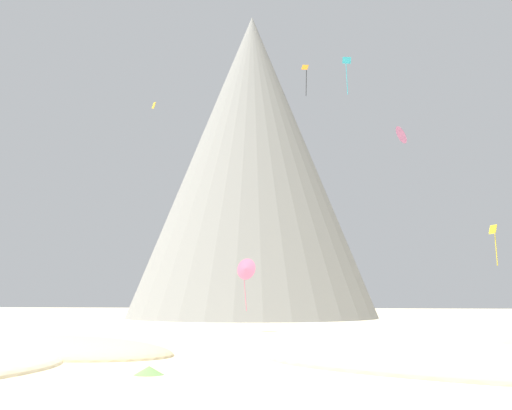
{
  "coord_description": "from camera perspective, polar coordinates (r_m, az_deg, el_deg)",
  "views": [
    {
      "loc": [
        9.16,
        -35.49,
        4.19
      ],
      "look_at": [
        -2.88,
        40.85,
        14.79
      ],
      "focal_mm": 46.72,
      "sensor_mm": 36.0,
      "label": 1
    }
  ],
  "objects": [
    {
      "name": "dune_foreground_right",
      "position": [
        62.87,
        15.15,
        -11.37
      ],
      "size": [
        20.31,
        19.55,
        2.82
      ],
      "primitive_type": "ellipsoid",
      "rotation": [
        0.0,
        0.0,
        1.8
      ],
      "color": "#CCBA8E",
      "rests_on": "ground_plane"
    },
    {
      "name": "kite_orange_high",
      "position": [
        91.96,
        4.26,
        11.18
      ],
      "size": [
        1.02,
        0.48,
        4.51
      ],
      "rotation": [
        0.0,
        0.0,
        2.02
      ],
      "color": "orange"
    },
    {
      "name": "kite_rainbow_low",
      "position": [
        79.96,
        -0.89,
        -5.52
      ],
      "size": [
        2.63,
        1.6,
        6.29
      ],
      "rotation": [
        0.0,
        0.0,
        5.89
      ],
      "color": "#E5668C"
    },
    {
      "name": "dune_foreground_left",
      "position": [
        52.41,
        -16.43,
        -12.09
      ],
      "size": [
        22.07,
        18.04,
        2.49
      ],
      "primitive_type": "ellipsoid",
      "rotation": [
        0.0,
        0.0,
        2.77
      ],
      "color": "#C6B284",
      "rests_on": "ground_plane"
    },
    {
      "name": "bush_ridge_crest",
      "position": [
        37.22,
        -9.15,
        -13.81
      ],
      "size": [
        2.18,
        2.18,
        0.48
      ],
      "primitive_type": "cone",
      "rotation": [
        0.0,
        0.0,
        5.89
      ],
      "color": "#668C4C",
      "rests_on": "ground_plane"
    },
    {
      "name": "ground_plane",
      "position": [
        36.89,
        -5.65,
        -14.3
      ],
      "size": [
        400.0,
        400.0,
        0.0
      ],
      "primitive_type": "plane",
      "color": "beige"
    },
    {
      "name": "dune_back_low",
      "position": [
        40.09,
        16.84,
        -13.49
      ],
      "size": [
        27.4,
        22.02,
        3.3
      ],
      "primitive_type": "ellipsoid",
      "rotation": [
        0.0,
        0.0,
        2.59
      ],
      "color": "#CCBA8E",
      "rests_on": "ground_plane"
    },
    {
      "name": "kite_pink_mid",
      "position": [
        82.24,
        12.26,
        5.86
      ],
      "size": [
        1.98,
        2.39,
        2.27
      ],
      "rotation": [
        0.0,
        0.0,
        4.13
      ],
      "color": "pink"
    },
    {
      "name": "rock_massif",
      "position": [
        133.14,
        -0.43,
        1.77
      ],
      "size": [
        68.43,
        68.43,
        61.66
      ],
      "color": "gray",
      "rests_on": "ground_plane"
    },
    {
      "name": "bush_near_right",
      "position": [
        45.12,
        12.98,
        -12.31
      ],
      "size": [
        2.54,
        2.54,
        1.0
      ],
      "primitive_type": "cone",
      "rotation": [
        0.0,
        0.0,
        1.48
      ],
      "color": "#477238",
      "rests_on": "ground_plane"
    },
    {
      "name": "kite_yellow_low",
      "position": [
        65.69,
        19.69,
        -2.44
      ],
      "size": [
        0.65,
        0.98,
        3.78
      ],
      "rotation": [
        0.0,
        0.0,
        1.24
      ],
      "color": "yellow"
    },
    {
      "name": "kite_gold_high",
      "position": [
        90.88,
        -8.74,
        8.43
      ],
      "size": [
        0.77,
        0.64,
        0.97
      ],
      "rotation": [
        0.0,
        0.0,
        1.46
      ],
      "color": "gold"
    },
    {
      "name": "kite_cyan_high",
      "position": [
        82.79,
        7.78,
        11.67
      ],
      "size": [
        1.08,
        0.5,
        4.64
      ],
      "rotation": [
        0.0,
        0.0,
        5.59
      ],
      "color": "#33BCDB"
    },
    {
      "name": "bush_near_left",
      "position": [
        46.23,
        -12.47,
        -12.57
      ],
      "size": [
        1.63,
        1.63,
        0.42
      ],
      "primitive_type": "cone",
      "rotation": [
        0.0,
        0.0,
        0.43
      ],
      "color": "#568442",
      "rests_on": "ground_plane"
    }
  ]
}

